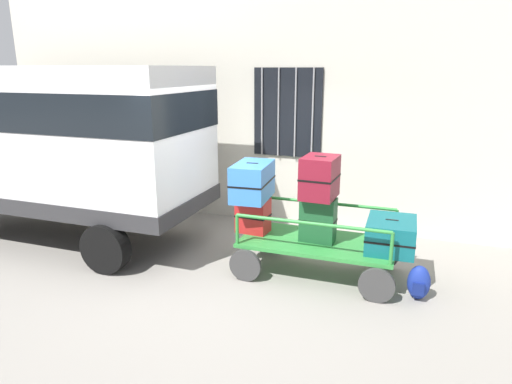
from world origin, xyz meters
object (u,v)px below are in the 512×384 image
van (56,135)px  suitcase_midleft_bottom (318,220)px  suitcase_left_bottom (253,215)px  suitcase_center_bottom (391,235)px  luggage_cart (317,247)px  suitcase_left_middle (253,181)px  backpack (419,283)px  suitcase_midleft_middle (320,177)px

van → suitcase_midleft_bottom: bearing=-0.3°
van → suitcase_left_bottom: size_ratio=9.68×
van → suitcase_center_bottom: 5.31m
suitcase_midleft_bottom → luggage_cart: bearing=90.0°
luggage_cart → suitcase_midleft_bottom: bearing=-90.0°
suitcase_left_middle → backpack: 2.50m
luggage_cart → suitcase_midleft_bottom: 0.40m
luggage_cart → suitcase_left_bottom: (-0.94, 0.04, 0.35)m
suitcase_midleft_bottom → suitcase_midleft_middle: size_ratio=1.04×
suitcase_center_bottom → suitcase_midleft_middle: bearing=-177.7°
suitcase_midleft_middle → backpack: (1.32, -0.27, -1.15)m
backpack → suitcase_left_bottom: bearing=172.1°
suitcase_left_bottom → suitcase_left_middle: bearing=-90.0°
suitcase_left_middle → suitcase_midleft_bottom: bearing=-1.9°
suitcase_midleft_bottom → backpack: size_ratio=1.39×
suitcase_left_middle → suitcase_midleft_bottom: 1.04m
suitcase_midleft_bottom → suitcase_midleft_middle: 0.58m
suitcase_center_bottom → backpack: bearing=-38.9°
suitcase_midleft_middle → luggage_cart: bearing=90.0°
suitcase_center_bottom → luggage_cart: bearing=-178.0°
suitcase_midleft_middle → suitcase_center_bottom: suitcase_midleft_middle is taller
van → luggage_cart: van is taller
suitcase_left_bottom → suitcase_center_bottom: (1.88, -0.01, -0.05)m
suitcase_left_middle → backpack: suitcase_left_middle is taller
luggage_cart → suitcase_midleft_middle: bearing=-90.0°
van → suitcase_midleft_middle: size_ratio=8.24×
suitcase_midleft_middle → suitcase_center_bottom: bearing=2.3°
suitcase_center_bottom → suitcase_left_middle: bearing=-179.6°
suitcase_left_bottom → suitcase_left_middle: 0.50m
van → suitcase_center_bottom: size_ratio=6.31×
suitcase_left_middle → suitcase_midleft_middle: size_ratio=1.43×
van → luggage_cart: 4.47m
luggage_cart → suitcase_left_middle: (-0.94, 0.02, 0.85)m
suitcase_left_bottom → suitcase_midleft_middle: 1.14m
van → suitcase_left_middle: (3.33, 0.01, -0.47)m
suitcase_center_bottom → backpack: size_ratio=1.73×
van → suitcase_left_bottom: van is taller
suitcase_left_bottom → backpack: (2.26, -0.31, -0.52)m
luggage_cart → suitcase_midleft_bottom: (0.00, -0.01, 0.40)m
suitcase_midleft_bottom → suitcase_center_bottom: (0.94, 0.04, -0.11)m
van → suitcase_midleft_middle: 4.29m
backpack → suitcase_center_bottom: bearing=141.1°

